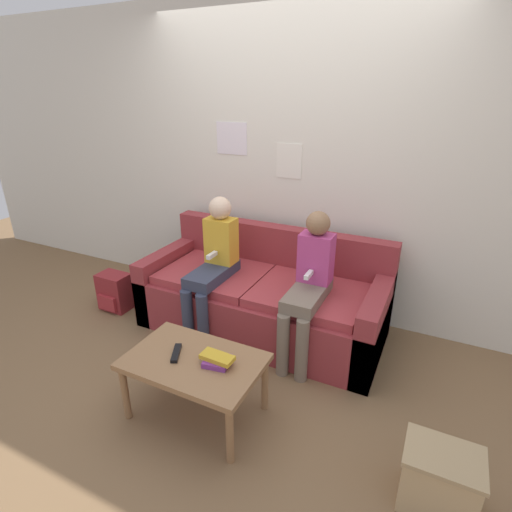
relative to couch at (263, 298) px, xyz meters
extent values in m
plane|color=brown|center=(0.00, -0.54, -0.28)|extent=(10.00, 10.00, 0.00)
cube|color=silver|center=(0.00, 0.52, 1.02)|extent=(8.00, 0.06, 2.60)
cube|color=silver|center=(-0.54, 0.49, 1.21)|extent=(0.30, 0.00, 0.27)
cube|color=white|center=(0.00, 0.49, 1.06)|extent=(0.22, 0.00, 0.29)
cube|color=maroon|center=(0.00, -0.04, -0.07)|extent=(1.98, 0.86, 0.41)
cube|color=maroon|center=(0.00, 0.32, 0.33)|extent=(1.98, 0.14, 0.40)
cube|color=maroon|center=(-0.92, -0.04, 0.01)|extent=(0.14, 0.86, 0.57)
cube|color=maroon|center=(0.92, -0.04, 0.01)|extent=(0.14, 0.86, 0.57)
cube|color=#A1343A|center=(-0.42, -0.07, 0.17)|extent=(0.83, 0.70, 0.07)
cube|color=#A1343A|center=(0.42, -0.07, 0.17)|extent=(0.83, 0.70, 0.07)
cube|color=#8E6642|center=(0.05, -1.08, 0.11)|extent=(0.81, 0.52, 0.04)
cylinder|color=#8E6642|center=(-0.32, -1.30, -0.09)|extent=(0.04, 0.04, 0.37)
cylinder|color=#8E6642|center=(0.41, -1.30, -0.09)|extent=(0.04, 0.04, 0.37)
cylinder|color=#8E6642|center=(-0.32, -0.85, -0.09)|extent=(0.04, 0.04, 0.37)
cylinder|color=#8E6642|center=(0.41, -0.85, -0.09)|extent=(0.04, 0.04, 0.37)
cylinder|color=#33384C|center=(-0.42, -0.49, -0.04)|extent=(0.09, 0.09, 0.48)
cylinder|color=#33384C|center=(-0.28, -0.49, -0.04)|extent=(0.09, 0.09, 0.48)
cube|color=#33384C|center=(-0.35, -0.22, 0.25)|extent=(0.23, 0.53, 0.09)
cube|color=gold|center=(-0.35, -0.07, 0.48)|extent=(0.24, 0.16, 0.37)
sphere|color=beige|center=(-0.35, -0.07, 0.75)|extent=(0.18, 0.18, 0.18)
cube|color=white|center=(-0.35, -0.22, 0.40)|extent=(0.03, 0.12, 0.03)
cylinder|color=#756656|center=(0.38, -0.49, -0.04)|extent=(0.09, 0.09, 0.48)
cylinder|color=#756656|center=(0.52, -0.49, -0.04)|extent=(0.09, 0.09, 0.48)
cube|color=#756656|center=(0.45, -0.22, 0.25)|extent=(0.23, 0.53, 0.09)
cube|color=#B73D7F|center=(0.45, -0.07, 0.48)|extent=(0.24, 0.16, 0.36)
sphere|color=#8C6647|center=(0.45, -0.07, 0.74)|extent=(0.17, 0.17, 0.17)
cube|color=white|center=(0.45, -0.22, 0.40)|extent=(0.03, 0.12, 0.03)
cube|color=black|center=(-0.07, -1.09, 0.14)|extent=(0.11, 0.17, 0.02)
cube|color=#7A3389|center=(0.20, -1.05, 0.15)|extent=(0.17, 0.16, 0.03)
cube|color=gold|center=(0.20, -1.05, 0.18)|extent=(0.20, 0.10, 0.03)
cube|color=tan|center=(1.44, -1.07, -0.13)|extent=(0.33, 0.25, 0.31)
cube|color=tan|center=(1.44, -1.07, 0.04)|extent=(0.35, 0.27, 0.02)
cube|color=maroon|center=(-1.36, -0.31, -0.11)|extent=(0.28, 0.19, 0.34)
cube|color=#A52A30|center=(-1.36, -0.42, -0.18)|extent=(0.20, 0.03, 0.14)
camera|label=1|loc=(1.24, -2.66, 1.61)|focal=28.00mm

